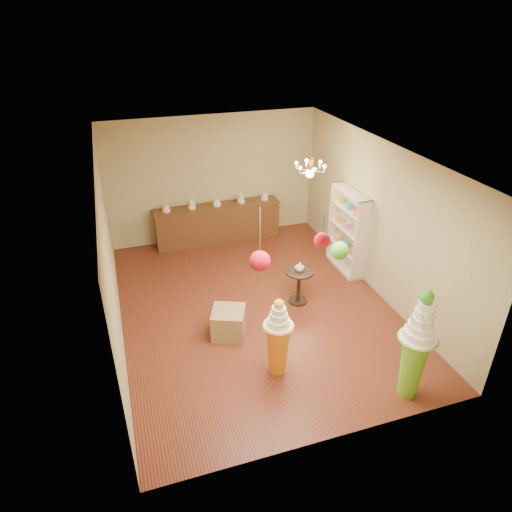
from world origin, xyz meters
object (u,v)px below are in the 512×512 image
object	(u,v)px
pedestal_orange	(278,342)
sideboard	(218,223)
round_table	(299,282)
pedestal_green	(415,354)

from	to	relation	value
pedestal_orange	sideboard	world-z (taller)	pedestal_orange
pedestal_orange	sideboard	distance (m)	4.77
sideboard	pedestal_orange	bearing A→B (deg)	-92.56
pedestal_orange	round_table	bearing A→B (deg)	57.78
pedestal_green	round_table	bearing A→B (deg)	102.94
pedestal_green	pedestal_orange	xyz separation A→B (m)	(-1.69, 1.05, -0.19)
sideboard	round_table	size ratio (longest dim) A/B	4.32
pedestal_green	round_table	world-z (taller)	pedestal_green
pedestal_green	sideboard	size ratio (longest dim) A/B	0.60
round_table	pedestal_green	bearing A→B (deg)	-77.06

